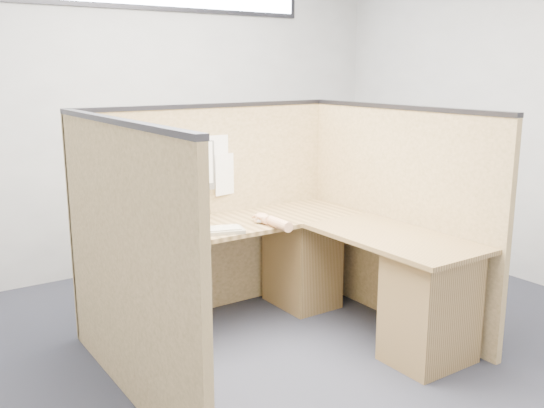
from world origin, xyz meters
TOP-DOWN VIEW (x-y plane):
  - floor at (0.00, 0.00)m, footprint 5.00×5.00m
  - wall_back at (0.00, 2.25)m, footprint 5.00×0.00m
  - wall_right at (2.50, 0.00)m, footprint 0.00×4.50m
  - cubicle_partitions at (0.00, 0.43)m, footprint 2.06×1.83m
  - l_desk at (0.18, 0.29)m, footprint 1.95×1.75m
  - laptop at (-0.65, 0.85)m, footprint 0.35×0.34m
  - keyboard at (-0.29, 0.52)m, footprint 0.50×0.30m
  - mouse at (0.15, 0.55)m, footprint 0.11×0.08m
  - hand_forearm at (0.16, 0.42)m, footprint 0.11×0.37m
  - blue_poster at (-0.88, 0.97)m, footprint 0.16×0.02m
  - american_flag at (-0.48, 0.96)m, footprint 0.21×0.01m
  - file_holder at (-0.14, 0.94)m, footprint 0.27×0.05m
  - paper_left at (0.02, 0.97)m, footprint 0.21×0.02m
  - paper_right at (0.13, 0.97)m, footprint 0.24×0.04m

SIDE VIEW (x-z plane):
  - floor at x=0.00m, z-range 0.00..0.00m
  - l_desk at x=0.18m, z-range 0.03..0.76m
  - keyboard at x=-0.29m, z-range 0.73..0.76m
  - mouse at x=0.15m, z-range 0.73..0.77m
  - hand_forearm at x=0.16m, z-range 0.73..0.81m
  - cubicle_partitions at x=0.00m, z-range 0.00..1.53m
  - laptop at x=-0.65m, z-range 0.67..0.91m
  - paper_right at x=0.13m, z-range 0.86..1.17m
  - file_holder at x=-0.14m, z-range 0.93..1.28m
  - paper_left at x=0.02m, z-range 1.03..1.31m
  - american_flag at x=-0.48m, z-range 1.01..1.38m
  - blue_poster at x=-0.88m, z-range 1.20..1.42m
  - wall_back at x=0.00m, z-range -1.10..3.90m
  - wall_right at x=2.50m, z-range -0.85..3.65m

